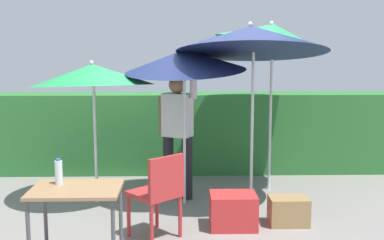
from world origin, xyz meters
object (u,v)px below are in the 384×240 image
Objects in this scene: umbrella_rainbow at (185,60)px; umbrella_orange at (252,39)px; person_vendor at (178,128)px; cooler_box at (233,211)px; folding_table at (76,197)px; umbrella_yellow at (93,75)px; crate_cardboard at (288,211)px; umbrella_navy at (272,34)px; bottle_water at (59,172)px; chair_plastic at (158,191)px.

umbrella_orange is at bearing -5.24° from umbrella_rainbow.
umbrella_rainbow reaches higher than person_vendor.
cooler_box is 1.79m from folding_table.
umbrella_yellow is (-1.94, 0.13, -0.44)m from umbrella_orange.
umbrella_rainbow is at bearing 145.78° from crate_cardboard.
folding_table is (-0.90, -1.95, -0.31)m from person_vendor.
umbrella_navy is at bearing 27.82° from umbrella_rainbow.
crate_cardboard is at bearing 19.16° from bottle_water.
person_vendor is (1.04, 0.19, -0.69)m from umbrella_yellow.
umbrella_rainbow is at bearing 174.76° from umbrella_orange.
umbrella_orange is 2.95× the size of folding_table.
chair_plastic is at bearing 38.09° from folding_table.
umbrella_rainbow reaches higher than chair_plastic.
person_vendor reaches higher than folding_table.
person_vendor is (-1.27, -0.37, -1.20)m from umbrella_navy.
chair_plastic is 0.91m from folding_table.
umbrella_navy is at bearing 16.23° from person_vendor.
umbrella_yellow is 2.29× the size of folding_table.
umbrella_orange is at bearing 37.31° from bottle_water.
cooler_box is at bearing 20.04° from chair_plastic.
person_vendor is at bearing 140.45° from crate_cardboard.
cooler_box is (1.65, -0.91, -1.43)m from umbrella_yellow.
umbrella_rainbow reaches higher than cooler_box.
umbrella_navy is at bearing 88.77° from crate_cardboard.
umbrella_orange is at bearing 44.59° from chair_plastic.
umbrella_orange reaches higher than umbrella_rainbow.
umbrella_rainbow is 2.55× the size of folding_table.
folding_table is at bearing -141.91° from chair_plastic.
folding_table is at bearing -156.57° from crate_cardboard.
umbrella_rainbow is 1.36m from umbrella_navy.
bottle_water is at bearing -160.84° from crate_cardboard.
cooler_box is (0.61, -1.10, -0.75)m from person_vendor.
umbrella_orange is 1.26× the size of person_vendor.
chair_plastic is at bearing -159.96° from cooler_box.
person_vendor is 3.73× the size of cooler_box.
umbrella_rainbow reaches higher than crate_cardboard.
chair_plastic reaches higher than crate_cardboard.
umbrella_rainbow is 1.16m from umbrella_yellow.
folding_table is (-1.80, -1.63, -1.43)m from umbrella_orange.
person_vendor is (-0.10, 0.25, -0.87)m from umbrella_rainbow.
bottle_water is (-0.89, -0.44, 0.32)m from chair_plastic.
person_vendor is 1.79m from crate_cardboard.
folding_table is at bearing -150.66° from cooler_box.
umbrella_navy reaches higher than person_vendor.
crate_cardboard is (0.34, -0.70, -1.90)m from umbrella_orange.
bottle_water is at bearing -153.93° from chair_plastic.
cooler_box is 1.17× the size of crate_cardboard.
chair_plastic is (-1.46, -1.76, -1.63)m from umbrella_navy.
umbrella_yellow is 3.64× the size of cooler_box.
bottle_water reaches higher than chair_plastic.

